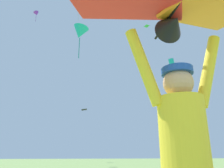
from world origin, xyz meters
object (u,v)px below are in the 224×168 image
(distant_kite_white_high_right, at_px, (79,11))
(marker_flag, at_px, (177,121))
(held_stunt_kite, at_px, (176,1))
(distant_kite_orange_high_left, at_px, (147,80))
(distant_kite_black_overhead_distant, at_px, (84,109))
(distant_kite_teal_low_left, at_px, (171,61))
(kite_flyer_person, at_px, (186,160))
(distant_kite_teal_far_center, at_px, (80,33))
(distant_kite_green_mid_left, at_px, (147,26))
(distant_kite_purple_low_right, at_px, (36,14))

(distant_kite_white_high_right, xyz_separation_m, marker_flag, (2.81, -18.71, -16.81))
(held_stunt_kite, height_order, distant_kite_orange_high_left, distant_kite_orange_high_left)
(distant_kite_black_overhead_distant, height_order, marker_flag, distant_kite_black_overhead_distant)
(held_stunt_kite, bearing_deg, distant_kite_orange_high_left, 70.23)
(distant_kite_orange_high_left, distance_m, distant_kite_teal_low_left, 10.04)
(marker_flag, bearing_deg, kite_flyer_person, -116.73)
(distant_kite_black_overhead_distant, xyz_separation_m, distant_kite_teal_low_left, (10.34, -9.83, 4.69))
(distant_kite_teal_far_center, bearing_deg, distant_kite_black_overhead_distant, 85.45)
(distant_kite_green_mid_left, relative_size, distant_kite_teal_low_left, 1.01)
(kite_flyer_person, height_order, distant_kite_teal_low_left, distant_kite_teal_low_left)
(distant_kite_orange_high_left, height_order, distant_kite_purple_low_right, distant_kite_purple_low_right)
(kite_flyer_person, xyz_separation_m, distant_kite_teal_low_left, (11.46, 22.67, 11.46))
(distant_kite_teal_low_left, xyz_separation_m, marker_flag, (-9.27, -18.31, -10.49))
(held_stunt_kite, bearing_deg, distant_kite_teal_low_left, 63.27)
(distant_kite_white_high_right, bearing_deg, distant_kite_teal_far_center, -89.61)
(kite_flyer_person, height_order, distant_kite_white_high_right, distant_kite_white_high_right)
(distant_kite_white_high_right, height_order, distant_kite_purple_low_right, distant_kite_purple_low_right)
(marker_flag, bearing_deg, distant_kite_black_overhead_distant, 92.18)
(kite_flyer_person, xyz_separation_m, distant_kite_green_mid_left, (9.43, 25.44, 18.21))
(distant_kite_green_mid_left, bearing_deg, held_stunt_kite, -110.28)
(held_stunt_kite, distance_m, distant_kite_white_high_right, 28.48)
(distant_kite_green_mid_left, height_order, distant_kite_purple_low_right, distant_kite_purple_low_right)
(held_stunt_kite, distance_m, distant_kite_teal_far_center, 13.47)
(held_stunt_kite, xyz_separation_m, distant_kite_teal_far_center, (-0.53, 11.74, 6.59))
(distant_kite_orange_high_left, distance_m, distant_kite_white_high_right, 16.60)
(distant_kite_purple_low_right, height_order, marker_flag, distant_kite_purple_low_right)
(distant_kite_teal_far_center, relative_size, distant_kite_green_mid_left, 2.74)
(distant_kite_teal_low_left, bearing_deg, marker_flag, -116.85)
(distant_kite_teal_far_center, distance_m, distant_kite_white_high_right, 15.16)
(distant_kite_black_overhead_distant, distance_m, distant_kite_teal_low_left, 15.02)
(distant_kite_teal_far_center, bearing_deg, distant_kite_white_high_right, 90.39)
(distant_kite_orange_high_left, bearing_deg, distant_kite_green_mid_left, -107.92)
(distant_kite_purple_low_right, bearing_deg, distant_kite_orange_high_left, 16.46)
(distant_kite_teal_low_left, relative_size, distant_kite_white_high_right, 0.48)
(kite_flyer_person, distance_m, distant_kite_white_high_right, 29.13)
(distant_kite_green_mid_left, bearing_deg, distant_kite_white_high_right, -166.75)
(distant_kite_teal_far_center, height_order, distant_kite_black_overhead_distant, distant_kite_teal_far_center)
(held_stunt_kite, xyz_separation_m, distant_kite_black_overhead_distant, (1.13, 32.60, 5.54))
(distant_kite_orange_high_left, distance_m, distant_kite_purple_low_right, 20.45)
(kite_flyer_person, relative_size, held_stunt_kite, 0.88)
(distant_kite_black_overhead_distant, bearing_deg, distant_kite_teal_low_left, -43.56)
(distant_kite_white_high_right, bearing_deg, distant_kite_green_mid_left, 13.25)
(distant_kite_green_mid_left, xyz_separation_m, distant_kite_white_high_right, (-10.04, -2.36, -0.43))
(distant_kite_green_mid_left, distance_m, distant_kite_teal_low_left, 7.57)
(kite_flyer_person, bearing_deg, distant_kite_white_high_right, 91.52)
(distant_kite_teal_far_center, distance_m, distant_kite_green_mid_left, 19.94)
(distant_kite_green_mid_left, bearing_deg, distant_kite_teal_low_left, -53.68)
(distant_kite_green_mid_left, distance_m, marker_flag, 28.17)
(distant_kite_teal_far_center, xyz_separation_m, distant_kite_teal_low_left, (12.00, 11.04, 3.64))
(held_stunt_kite, height_order, distant_kite_black_overhead_distant, distant_kite_black_overhead_distant)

